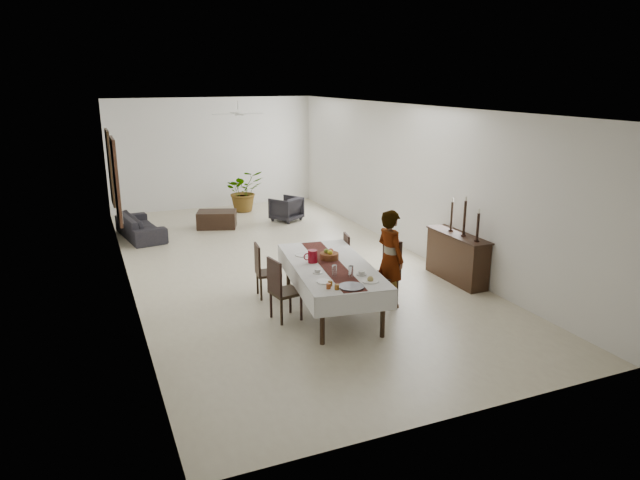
# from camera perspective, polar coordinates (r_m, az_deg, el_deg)

# --- Properties ---
(floor) EXTENTS (6.00, 12.00, 0.00)m
(floor) POSITION_cam_1_polar(r_m,az_deg,el_deg) (11.87, -3.90, -2.48)
(floor) COLOR beige
(floor) RESTS_ON ground
(ceiling) EXTENTS (6.00, 12.00, 0.02)m
(ceiling) POSITION_cam_1_polar(r_m,az_deg,el_deg) (11.27, -4.21, 13.15)
(ceiling) COLOR white
(ceiling) RESTS_ON wall_back
(wall_back) EXTENTS (6.00, 0.02, 3.20)m
(wall_back) POSITION_cam_1_polar(r_m,az_deg,el_deg) (17.19, -10.62, 8.52)
(wall_back) COLOR white
(wall_back) RESTS_ON floor
(wall_front) EXTENTS (6.00, 0.02, 3.20)m
(wall_front) POSITION_cam_1_polar(r_m,az_deg,el_deg) (6.28, 14.06, -4.53)
(wall_front) COLOR white
(wall_front) RESTS_ON floor
(wall_left) EXTENTS (0.02, 12.00, 3.20)m
(wall_left) POSITION_cam_1_polar(r_m,az_deg,el_deg) (10.90, -19.17, 3.71)
(wall_left) COLOR white
(wall_left) RESTS_ON floor
(wall_right) EXTENTS (0.02, 12.00, 3.20)m
(wall_right) POSITION_cam_1_polar(r_m,az_deg,el_deg) (12.73, 8.91, 6.07)
(wall_right) COLOR white
(wall_right) RESTS_ON floor
(dining_table_top) EXTENTS (1.40, 2.66, 0.05)m
(dining_table_top) POSITION_cam_1_polar(r_m,az_deg,el_deg) (9.34, 1.07, -2.64)
(dining_table_top) COLOR black
(dining_table_top) RESTS_ON table_leg_fl
(table_leg_fl) EXTENTS (0.08, 0.08, 0.74)m
(table_leg_fl) POSITION_cam_1_polar(r_m,az_deg,el_deg) (8.29, 0.23, -8.07)
(table_leg_fl) COLOR black
(table_leg_fl) RESTS_ON floor
(table_leg_fr) EXTENTS (0.08, 0.08, 0.74)m
(table_leg_fr) POSITION_cam_1_polar(r_m,az_deg,el_deg) (8.56, 6.30, -7.37)
(table_leg_fr) COLOR black
(table_leg_fr) RESTS_ON floor
(table_leg_bl) EXTENTS (0.08, 0.08, 0.74)m
(table_leg_bl) POSITION_cam_1_polar(r_m,az_deg,el_deg) (10.47, -3.20, -2.87)
(table_leg_bl) COLOR black
(table_leg_bl) RESTS_ON floor
(table_leg_br) EXTENTS (0.08, 0.08, 0.74)m
(table_leg_br) POSITION_cam_1_polar(r_m,az_deg,el_deg) (10.69, 1.69, -2.46)
(table_leg_br) COLOR black
(table_leg_br) RESTS_ON floor
(tablecloth_top) EXTENTS (1.61, 2.87, 0.01)m
(tablecloth_top) POSITION_cam_1_polar(r_m,az_deg,el_deg) (9.33, 1.07, -2.46)
(tablecloth_top) COLOR silver
(tablecloth_top) RESTS_ON dining_table_top
(tablecloth_drape_left) EXTENTS (0.39, 2.70, 0.32)m
(tablecloth_drape_left) POSITION_cam_1_polar(r_m,az_deg,el_deg) (9.24, -2.63, -3.67)
(tablecloth_drape_left) COLOR white
(tablecloth_drape_left) RESTS_ON dining_table_top
(tablecloth_drape_right) EXTENTS (0.39, 2.70, 0.32)m
(tablecloth_drape_right) POSITION_cam_1_polar(r_m,az_deg,el_deg) (9.56, 4.63, -3.02)
(tablecloth_drape_right) COLOR silver
(tablecloth_drape_right) RESTS_ON dining_table_top
(tablecloth_drape_near) EXTENTS (1.24, 0.18, 0.32)m
(tablecloth_drape_near) POSITION_cam_1_polar(r_m,az_deg,el_deg) (8.17, 3.68, -6.38)
(tablecloth_drape_near) COLOR silver
(tablecloth_drape_near) RESTS_ON dining_table_top
(tablecloth_drape_far) EXTENTS (1.24, 0.18, 0.32)m
(tablecloth_drape_far) POSITION_cam_1_polar(r_m,az_deg,el_deg) (10.63, -0.94, -1.01)
(tablecloth_drape_far) COLOR white
(tablecloth_drape_far) RESTS_ON dining_table_top
(table_runner) EXTENTS (0.73, 2.66, 0.00)m
(table_runner) POSITION_cam_1_polar(r_m,az_deg,el_deg) (9.33, 1.07, -2.41)
(table_runner) COLOR #4F1D16
(table_runner) RESTS_ON tablecloth_top
(red_pitcher) EXTENTS (0.18, 0.18, 0.21)m
(red_pitcher) POSITION_cam_1_polar(r_m,az_deg,el_deg) (9.38, -0.75, -1.64)
(red_pitcher) COLOR maroon
(red_pitcher) RESTS_ON tablecloth_top
(pitcher_handle) EXTENTS (0.13, 0.04, 0.13)m
(pitcher_handle) POSITION_cam_1_polar(r_m,az_deg,el_deg) (9.36, -1.28, -1.69)
(pitcher_handle) COLOR maroon
(pitcher_handle) RESTS_ON red_pitcher
(wine_glass_near) EXTENTS (0.07, 0.07, 0.18)m
(wine_glass_near) POSITION_cam_1_polar(r_m,az_deg,el_deg) (8.72, 3.11, -3.17)
(wine_glass_near) COLOR white
(wine_glass_near) RESTS_ON tablecloth_top
(wine_glass_mid) EXTENTS (0.07, 0.07, 0.18)m
(wine_glass_mid) POSITION_cam_1_polar(r_m,az_deg,el_deg) (8.75, 1.45, -3.08)
(wine_glass_mid) COLOR silver
(wine_glass_mid) RESTS_ON tablecloth_top
(teacup_right) EXTENTS (0.10, 0.10, 0.06)m
(teacup_right) POSITION_cam_1_polar(r_m,az_deg,el_deg) (8.84, 4.17, -3.31)
(teacup_right) COLOR silver
(teacup_right) RESTS_ON saucer_right
(saucer_right) EXTENTS (0.16, 0.16, 0.01)m
(saucer_right) POSITION_cam_1_polar(r_m,az_deg,el_deg) (8.85, 4.17, -3.46)
(saucer_right) COLOR silver
(saucer_right) RESTS_ON tablecloth_top
(teacup_left) EXTENTS (0.10, 0.10, 0.06)m
(teacup_left) POSITION_cam_1_polar(r_m,az_deg,el_deg) (8.90, -0.24, -3.12)
(teacup_left) COLOR silver
(teacup_left) RESTS_ON saucer_left
(saucer_left) EXTENTS (0.16, 0.16, 0.01)m
(saucer_left) POSITION_cam_1_polar(r_m,az_deg,el_deg) (8.91, -0.24, -3.27)
(saucer_left) COLOR white
(saucer_left) RESTS_ON tablecloth_top
(plate_near_right) EXTENTS (0.25, 0.25, 0.02)m
(plate_near_right) POSITION_cam_1_polar(r_m,az_deg,el_deg) (8.58, 5.06, -4.11)
(plate_near_right) COLOR white
(plate_near_right) RESTS_ON tablecloth_top
(bread_near_right) EXTENTS (0.10, 0.10, 0.10)m
(bread_near_right) POSITION_cam_1_polar(r_m,az_deg,el_deg) (8.57, 5.06, -3.93)
(bread_near_right) COLOR tan
(bread_near_right) RESTS_ON plate_near_right
(plate_near_left) EXTENTS (0.25, 0.25, 0.02)m
(plate_near_left) POSITION_cam_1_polar(r_m,az_deg,el_deg) (8.53, 0.48, -4.17)
(plate_near_left) COLOR white
(plate_near_left) RESTS_ON tablecloth_top
(plate_far_left) EXTENTS (0.25, 0.25, 0.02)m
(plate_far_left) POSITION_cam_1_polar(r_m,az_deg,el_deg) (9.78, -1.77, -1.50)
(plate_far_left) COLOR silver
(plate_far_left) RESTS_ON tablecloth_top
(serving_tray) EXTENTS (0.38, 0.38, 0.02)m
(serving_tray) POSITION_cam_1_polar(r_m,az_deg,el_deg) (8.33, 3.16, -4.67)
(serving_tray) COLOR #404045
(serving_tray) RESTS_ON tablecloth_top
(jam_jar_a) EXTENTS (0.07, 0.07, 0.08)m
(jam_jar_a) POSITION_cam_1_polar(r_m,az_deg,el_deg) (8.23, 1.69, -4.71)
(jam_jar_a) COLOR brown
(jam_jar_a) RESTS_ON tablecloth_top
(jam_jar_b) EXTENTS (0.07, 0.07, 0.08)m
(jam_jar_b) POSITION_cam_1_polar(r_m,az_deg,el_deg) (8.25, 0.86, -4.63)
(jam_jar_b) COLOR #964015
(jam_jar_b) RESTS_ON tablecloth_top
(jam_jar_c) EXTENTS (0.07, 0.07, 0.08)m
(jam_jar_c) POSITION_cam_1_polar(r_m,az_deg,el_deg) (8.36, 1.01, -4.35)
(jam_jar_c) COLOR brown
(jam_jar_c) RESTS_ON tablecloth_top
(fruit_basket) EXTENTS (0.32, 0.32, 0.11)m
(fruit_basket) POSITION_cam_1_polar(r_m,az_deg,el_deg) (9.57, 0.94, -1.61)
(fruit_basket) COLOR brown
(fruit_basket) RESTS_ON tablecloth_top
(fruit_red) EXTENTS (0.10, 0.10, 0.10)m
(fruit_red) POSITION_cam_1_polar(r_m,az_deg,el_deg) (9.57, 1.09, -1.11)
(fruit_red) COLOR maroon
(fruit_red) RESTS_ON fruit_basket
(fruit_green) EXTENTS (0.08, 0.08, 0.08)m
(fruit_green) POSITION_cam_1_polar(r_m,az_deg,el_deg) (9.57, 0.65, -1.13)
(fruit_green) COLOR olive
(fruit_green) RESTS_ON fruit_basket
(fruit_yellow) EXTENTS (0.09, 0.09, 0.09)m
(fruit_yellow) POSITION_cam_1_polar(r_m,az_deg,el_deg) (9.50, 1.03, -1.25)
(fruit_yellow) COLOR yellow
(fruit_yellow) RESTS_ON fruit_basket
(chair_right_near_seat) EXTENTS (0.54, 0.54, 0.06)m
(chair_right_near_seat) POSITION_cam_1_polar(r_m,az_deg,el_deg) (9.67, 6.10, -3.68)
(chair_right_near_seat) COLOR black
(chair_right_near_seat) RESTS_ON chair_right_near_leg_fl
(chair_right_near_leg_fl) EXTENTS (0.05, 0.05, 0.48)m
(chair_right_near_leg_fl) POSITION_cam_1_polar(r_m,az_deg,el_deg) (9.73, 7.69, -5.31)
(chair_right_near_leg_fl) COLOR black
(chair_right_near_leg_fl) RESTS_ON floor
(chair_right_near_leg_fr) EXTENTS (0.05, 0.05, 0.48)m
(chair_right_near_leg_fr) POSITION_cam_1_polar(r_m,az_deg,el_deg) (10.03, 6.31, -4.61)
(chair_right_near_leg_fr) COLOR black
(chair_right_near_leg_fr) RESTS_ON floor
(chair_right_near_leg_bl) EXTENTS (0.05, 0.05, 0.48)m
(chair_right_near_leg_bl) POSITION_cam_1_polar(r_m,az_deg,el_deg) (9.51, 5.77, -5.76)
(chair_right_near_leg_bl) COLOR black
(chair_right_near_leg_bl) RESTS_ON floor
(chair_right_near_leg_br) EXTENTS (0.05, 0.05, 0.48)m
(chair_right_near_leg_br) POSITION_cam_1_polar(r_m,az_deg,el_deg) (9.81, 4.42, -5.03)
(chair_right_near_leg_br) COLOR black
(chair_right_near_leg_br) RESTS_ON floor
(chair_right_near_back) EXTENTS (0.10, 0.49, 0.62)m
(chair_right_near_back) POSITION_cam_1_polar(r_m,az_deg,el_deg) (9.69, 7.22, -1.61)
(chair_right_near_back) COLOR black
(chair_right_near_back) RESTS_ON chair_right_near_seat
(chair_right_far_seat) EXTENTS (0.47, 0.47, 0.04)m
(chair_right_far_seat) POSITION_cam_1_polar(r_m,az_deg,el_deg) (10.71, 1.71, -2.17)
(chair_right_far_seat) COLOR black
(chair_right_far_seat) RESTS_ON chair_right_far_leg_fl
(chair_right_far_leg_fl) EXTENTS (0.05, 0.05, 0.39)m
(chair_right_far_leg_fl) POSITION_cam_1_polar(r_m,az_deg,el_deg) (10.67, 2.74, -3.50)
(chair_right_far_leg_fl) COLOR black
(chair_right_far_leg_fl) RESTS_ON floor
(chair_right_far_leg_fr) EXTENTS (0.05, 0.05, 0.39)m
(chair_right_far_leg_fr) POSITION_cam_1_polar(r_m,az_deg,el_deg) (10.96, 2.35, -2.95)
(chair_right_far_leg_fr) COLOR black
(chair_right_far_leg_fr) RESTS_ON floor
(chair_right_far_leg_bl) EXTENTS (0.05, 0.05, 0.39)m
(chair_right_far_leg_bl) POSITION_cam_1_polar(r_m,az_deg,el_deg) (10.60, 1.03, -3.62)
(chair_right_far_leg_bl) COLOR black
(chair_right_far_leg_bl) RESTS_ON floor
(chair_right_far_leg_br) EXTENTS (0.05, 0.05, 0.39)m
(chair_right_far_leg_br) POSITION_cam_1_polar(r_m,az_deg,el_deg) (10.90, 0.69, -3.06)
(chair_right_far_leg_br) COLOR black
(chair_right_far_leg_br) RESTS_ON floor
(chair_right_far_back) EXTENTS (0.12, 0.39, 0.50)m
(chair_right_far_back) POSITION_cam_1_polar(r_m,az_deg,el_deg) (10.67, 2.67, -0.74)
(chair_right_far_back) COLOR black
(chair_right_far_back) RESTS_ON chair_right_far_seat
(chair_left_near_seat) EXTENTS (0.50, 0.50, 0.05)m
(chair_left_near_seat) POSITION_cam_1_polar(r_m,az_deg,el_deg) (9.11, -3.44, -5.24)
(chair_left_near_seat) COLOR black
(chair_left_near_seat) RESTS_ON chair_left_near_leg_fl
(chair_left_near_leg_fl) EXTENTS (0.05, 0.05, 0.43)m
(chair_left_near_leg_fl) POSITION_cam_1_polar(r_m,az_deg,el_deg) (9.27, -4.92, -6.49)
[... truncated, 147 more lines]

